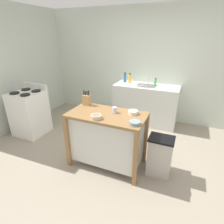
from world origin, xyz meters
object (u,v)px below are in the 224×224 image
at_px(trash_bin, 160,156).
at_px(bottle_spray_cleaner, 125,78).
at_px(bowl_stoneware_deep, 135,123).
at_px(stove, 30,113).
at_px(bowl_ceramic_wide, 96,117).
at_px(bottle_hand_soap, 155,82).
at_px(kitchen_island, 107,137).
at_px(knife_block, 87,100).
at_px(drinking_cup, 115,110).
at_px(sink_faucet, 148,79).
at_px(bowl_ceramic_small, 133,112).
at_px(bottle_dish_soap, 130,78).

distance_m(trash_bin, bottle_spray_cleaner, 2.30).
bearing_deg(bowl_stoneware_deep, stove, 169.05).
xyz_separation_m(bowl_ceramic_wide, bottle_hand_soap, (0.42, 2.05, 0.07)).
relative_size(kitchen_island, bottle_spray_cleaner, 4.97).
height_order(bowl_ceramic_wide, bottle_spray_cleaner, bottle_spray_cleaner).
xyz_separation_m(kitchen_island, bottle_spray_cleaner, (-0.39, 1.91, 0.52)).
height_order(bowl_stoneware_deep, trash_bin, bowl_stoneware_deep).
distance_m(kitchen_island, bowl_ceramic_wide, 0.48).
height_order(bowl_stoneware_deep, stove, stove).
relative_size(kitchen_island, knife_block, 4.65).
xyz_separation_m(drinking_cup, trash_bin, (0.73, 0.01, -0.63)).
relative_size(sink_faucet, stove, 0.21).
height_order(kitchen_island, bowl_ceramic_wide, bowl_ceramic_wide).
bearing_deg(stove, bowl_stoneware_deep, -10.95).
relative_size(bowl_ceramic_small, sink_faucet, 0.66).
xyz_separation_m(knife_block, trash_bin, (1.28, -0.11, -0.68)).
distance_m(knife_block, bottle_hand_soap, 1.82).
xyz_separation_m(trash_bin, sink_faucet, (-0.64, 1.84, 0.71)).
relative_size(trash_bin, bottle_dish_soap, 2.73).
relative_size(bowl_ceramic_wide, bottle_hand_soap, 0.81).
xyz_separation_m(trash_bin, bottle_hand_soap, (-0.46, 1.74, 0.68)).
height_order(kitchen_island, sink_faucet, sink_faucet).
relative_size(bowl_stoneware_deep, sink_faucet, 0.68).
height_order(sink_faucet, bottle_spray_cleaner, bottle_spray_cleaner).
bearing_deg(trash_bin, bowl_ceramic_small, 173.15).
xyz_separation_m(kitchen_island, bottle_hand_soap, (0.36, 1.84, 0.49)).
bearing_deg(bottle_dish_soap, sink_faucet, 5.19).
distance_m(kitchen_island, trash_bin, 0.85).
relative_size(kitchen_island, sink_faucet, 5.28).
relative_size(bowl_ceramic_small, bowl_ceramic_wide, 0.97).
bearing_deg(trash_bin, bowl_ceramic_wide, -160.94).
distance_m(knife_block, bottle_dish_soap, 1.70).
height_order(knife_block, trash_bin, knife_block).
relative_size(kitchen_island, bottle_dish_soap, 5.04).
xyz_separation_m(bowl_ceramic_small, bowl_ceramic_wide, (-0.43, -0.36, 0.00)).
distance_m(knife_block, trash_bin, 1.45).
xyz_separation_m(kitchen_island, bowl_ceramic_wide, (-0.06, -0.21, 0.43)).
bearing_deg(bowl_stoneware_deep, trash_bin, 38.16).
height_order(knife_block, bottle_spray_cleaner, knife_block).
relative_size(bowl_ceramic_small, bowl_stoneware_deep, 0.96).
height_order(bowl_ceramic_wide, drinking_cup, drinking_cup).
xyz_separation_m(bottle_dish_soap, stove, (-1.67, -1.60, -0.56)).
bearing_deg(stove, bottle_spray_cleaner, 46.38).
bearing_deg(bottle_hand_soap, bowl_stoneware_deep, -86.43).
distance_m(sink_faucet, bottle_dish_soap, 0.44).
bearing_deg(bowl_ceramic_wide, bottle_hand_soap, 78.32).
relative_size(bottle_spray_cleaner, stove, 0.23).
bearing_deg(bottle_hand_soap, drinking_cup, -98.67).
height_order(bowl_ceramic_small, sink_faucet, sink_faucet).
bearing_deg(bottle_spray_cleaner, trash_bin, -56.24).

